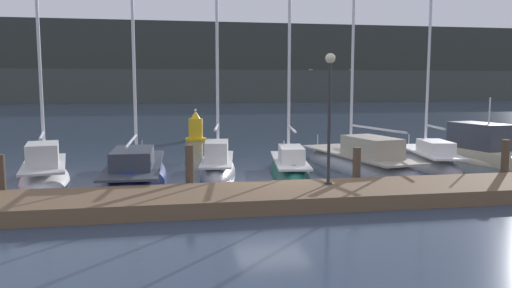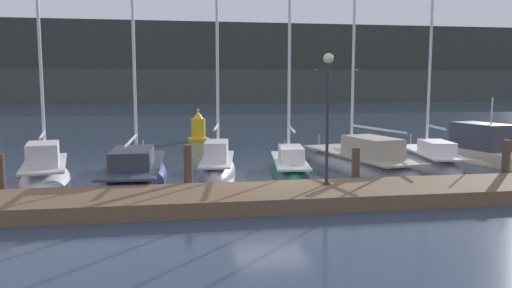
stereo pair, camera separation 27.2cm
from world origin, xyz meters
name	(u,v)px [view 2 (the right image)]	position (x,y,z in m)	size (l,w,h in m)	color
ground_plane	(270,188)	(0.00, 0.00, 0.00)	(400.00, 400.00, 0.00)	#2D3D51
dock	(285,196)	(0.00, -2.32, 0.23)	(37.99, 2.80, 0.45)	brown
mooring_pile_1	(0,178)	(-8.65, -0.67, 0.75)	(0.28, 0.28, 1.50)	#4C3D2D
mooring_pile_2	(188,170)	(-2.88, -0.67, 0.83)	(0.28, 0.28, 1.67)	#4C3D2D
mooring_pile_3	(356,168)	(2.88, -0.67, 0.73)	(0.28, 0.28, 1.46)	#4C3D2D
mooring_pile_4	(506,162)	(8.65, -0.67, 0.81)	(0.28, 0.28, 1.62)	#4C3D2D
sailboat_berth_3	(45,176)	(-8.15, 2.66, 0.19)	(2.80, 6.14, 8.93)	white
sailboat_berth_4	(135,176)	(-4.82, 2.55, 0.12)	(2.55, 8.44, 13.05)	navy
sailboat_berth_5	(218,170)	(-1.58, 3.16, 0.14)	(2.21, 5.61, 8.39)	gray
sailboat_berth_6	(289,171)	(1.30, 2.59, 0.12)	(2.36, 6.06, 9.16)	#195647
sailboat_berth_7	(360,166)	(4.57, 3.24, 0.13)	(3.90, 8.40, 10.73)	gray
sailboat_berth_8	(430,164)	(7.86, 3.29, 0.13)	(2.68, 6.30, 9.48)	gray
motorboat_berth_9	(490,157)	(11.24, 4.03, 0.28)	(3.29, 6.67, 3.65)	beige
channel_buoy	(198,129)	(-1.73, 15.64, 0.77)	(1.37, 1.37, 2.05)	gold
dock_lamppost	(328,98)	(1.47, -1.84, 3.21)	(0.32, 0.32, 4.15)	#2D2D33
hillside_backdrop	(205,66)	(3.82, 95.43, 7.67)	(240.00, 23.00, 16.64)	#333833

